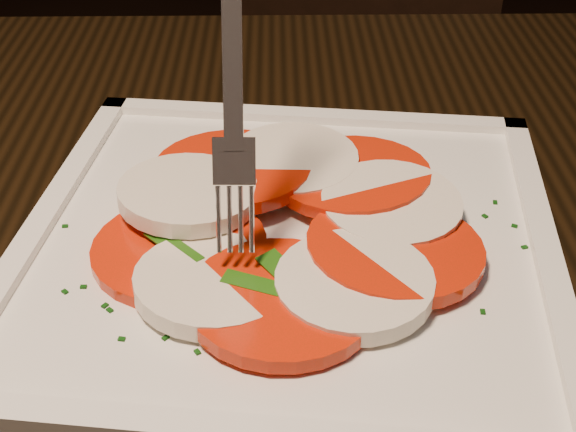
% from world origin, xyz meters
% --- Properties ---
extents(table, '(1.30, 0.96, 0.75)m').
position_xyz_m(table, '(-0.03, -0.10, 0.65)').
color(table, black).
rests_on(table, ground).
extents(chair, '(0.48, 0.48, 0.93)m').
position_xyz_m(chair, '(0.00, 0.69, 0.53)').
color(chair, black).
rests_on(chair, ground).
extents(plate, '(0.31, 0.31, 0.01)m').
position_xyz_m(plate, '(-0.00, -0.09, 0.76)').
color(plate, white).
rests_on(plate, table).
extents(caprese_salad, '(0.27, 0.24, 0.03)m').
position_xyz_m(caprese_salad, '(-0.00, -0.09, 0.77)').
color(caprese_salad, red).
rests_on(caprese_salad, plate).
extents(fork, '(0.04, 0.07, 0.19)m').
position_xyz_m(fork, '(-0.03, -0.09, 0.88)').
color(fork, white).
rests_on(fork, caprese_salad).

